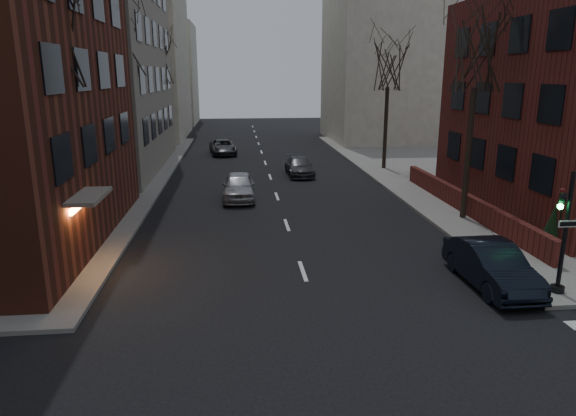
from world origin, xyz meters
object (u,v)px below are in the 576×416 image
at_px(tree_left_a, 47,32).
at_px(evergreen_shrub, 554,225).
at_px(tree_left_c, 157,62).
at_px(parked_sedan, 491,265).
at_px(traffic_signal, 562,241).
at_px(streetlamp_far, 169,106).
at_px(sandwich_board, 493,248).
at_px(streetlamp_near, 123,130).
at_px(car_lane_far, 223,147).
at_px(tree_left_b, 120,40).
at_px(tree_right_b, 389,66).
at_px(tree_right_a, 477,52).
at_px(car_lane_silver, 239,186).
at_px(car_lane_gray, 299,166).

height_order(tree_left_a, evergreen_shrub, tree_left_a).
height_order(tree_left_c, parked_sedan, tree_left_c).
xyz_separation_m(traffic_signal, streetlamp_far, (-16.14, 33.01, 2.33)).
bearing_deg(tree_left_c, sandwich_board, -60.07).
bearing_deg(tree_left_a, streetlamp_near, 85.71).
bearing_deg(tree_left_c, car_lane_far, 10.33).
bearing_deg(tree_left_b, evergreen_shrub, -33.33).
bearing_deg(sandwich_board, streetlamp_far, 118.59).
distance_m(tree_left_c, tree_right_b, 19.34).
bearing_deg(tree_right_a, car_lane_silver, 153.30).
bearing_deg(tree_right_b, car_lane_silver, -142.61).
bearing_deg(evergreen_shrub, parked_sedan, -142.43).
distance_m(tree_left_b, tree_right_b, 18.64).
height_order(tree_left_b, tree_right_a, tree_left_b).
distance_m(traffic_signal, evergreen_shrub, 5.09).
relative_size(tree_left_b, tree_left_c, 1.11).
height_order(tree_left_a, car_lane_silver, tree_left_a).
bearing_deg(car_lane_far, tree_right_a, -68.68).
relative_size(tree_right_b, streetlamp_far, 1.46).
relative_size(tree_left_b, tree_right_b, 1.18).
xyz_separation_m(streetlamp_near, parked_sedan, (14.40, -12.00, -3.48)).
xyz_separation_m(tree_right_a, sandwich_board, (-1.50, -5.97, -7.37)).
relative_size(traffic_signal, tree_left_b, 0.37).
height_order(car_lane_silver, sandwich_board, car_lane_silver).
bearing_deg(tree_left_b, car_lane_gray, 22.01).
height_order(tree_left_b, evergreen_shrub, tree_left_b).
height_order(tree_right_a, parked_sedan, tree_right_a).
bearing_deg(parked_sedan, tree_right_a, 71.32).
xyz_separation_m(traffic_signal, tree_left_c, (-16.74, 31.01, 6.12)).
relative_size(tree_left_b, parked_sedan, 2.35).
height_order(car_lane_gray, evergreen_shrub, evergreen_shrub).
xyz_separation_m(car_lane_gray, sandwich_board, (5.16, -18.39, 0.01)).
relative_size(car_lane_gray, car_lane_far, 0.94).
xyz_separation_m(tree_right_a, tree_right_b, (0.00, 14.00, -0.44)).
height_order(tree_left_c, car_lane_silver, tree_left_c).
distance_m(tree_right_b, streetlamp_far, 20.01).
bearing_deg(tree_left_a, tree_right_b, 45.64).
height_order(tree_left_b, sandwich_board, tree_left_b).
distance_m(tree_left_b, evergreen_shrub, 24.40).
bearing_deg(parked_sedan, tree_left_b, 132.48).
height_order(car_lane_gray, car_lane_far, car_lane_far).
bearing_deg(evergreen_shrub, sandwich_board, -158.24).
bearing_deg(tree_left_b, car_lane_far, 70.57).
xyz_separation_m(traffic_signal, tree_right_a, (0.86, 9.01, 6.12)).
relative_size(tree_left_b, streetlamp_near, 1.72).
bearing_deg(parked_sedan, car_lane_gray, 100.57).
distance_m(tree_right_a, car_lane_silver, 14.34).
bearing_deg(tree_right_b, parked_sedan, -96.74).
relative_size(parked_sedan, evergreen_shrub, 2.52).
bearing_deg(tree_left_c, traffic_signal, -61.64).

